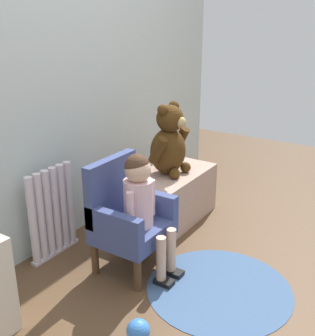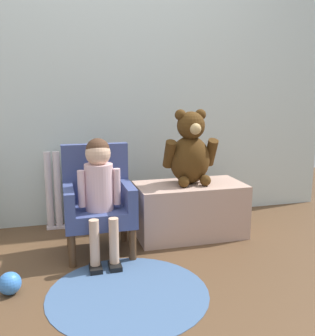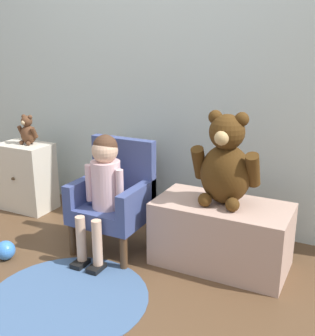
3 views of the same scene
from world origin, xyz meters
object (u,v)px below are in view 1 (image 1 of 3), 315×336
object	(u,v)px
large_teddy_bear	(169,143)
toy_ball	(138,331)
child_figure	(142,198)
radiator	(52,213)
floor_rug	(219,288)
child_armchair	(127,216)
low_bench	(170,197)

from	to	relation	value
large_teddy_bear	toy_ball	xyz separation A→B (m)	(-1.14, -0.54, -0.54)
child_figure	radiator	bearing A→B (deg)	104.54
floor_rug	child_armchair	bearing A→B (deg)	97.58
radiator	child_armchair	xyz separation A→B (m)	(0.15, -0.47, 0.04)
child_armchair	floor_rug	xyz separation A→B (m)	(0.08, -0.58, -0.33)
radiator	child_figure	bearing A→B (deg)	-75.46
large_teddy_bear	toy_ball	size ratio (longest dim) A/B	4.50
low_bench	large_teddy_bear	bearing A→B (deg)	82.93
low_bench	large_teddy_bear	world-z (taller)	large_teddy_bear
radiator	low_bench	size ratio (longest dim) A/B	0.77
radiator	low_bench	distance (m)	0.89
radiator	child_armchair	world-z (taller)	child_armchair
child_armchair	child_figure	distance (m)	0.18
large_teddy_bear	floor_rug	size ratio (longest dim) A/B	0.63
radiator	toy_ball	size ratio (longest dim) A/B	5.08
toy_ball	radiator	bearing A→B (deg)	69.06
radiator	large_teddy_bear	bearing A→B (deg)	-24.44
child_armchair	toy_ball	world-z (taller)	child_armchair
child_figure	toy_ball	bearing A→B (deg)	-147.22
large_teddy_bear	floor_rug	world-z (taller)	large_teddy_bear
toy_ball	child_figure	bearing A→B (deg)	32.78
child_figure	large_teddy_bear	bearing A→B (deg)	18.50
low_bench	floor_rug	xyz separation A→B (m)	(-0.57, -0.67, -0.18)
low_bench	large_teddy_bear	size ratio (longest dim) A/B	1.46
child_figure	floor_rug	distance (m)	0.67
radiator	large_teddy_bear	world-z (taller)	large_teddy_bear
radiator	large_teddy_bear	distance (m)	0.93
toy_ball	child_armchair	bearing A→B (deg)	40.84
radiator	toy_ball	distance (m)	0.99
child_armchair	large_teddy_bear	world-z (taller)	large_teddy_bear
radiator	low_bench	world-z (taller)	radiator
child_figure	floor_rug	bearing A→B (deg)	-80.69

